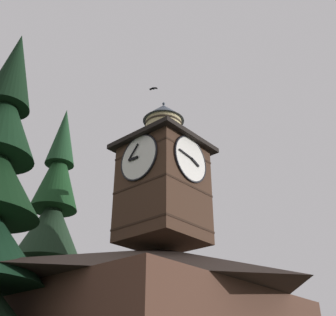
% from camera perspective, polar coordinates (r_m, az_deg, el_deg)
% --- Properties ---
extents(clock_tower, '(4.22, 4.22, 8.15)m').
position_cam_1_polar(clock_tower, '(21.01, -0.67, -3.04)').
color(clock_tower, '#422B1E').
rests_on(clock_tower, building_main).
extents(pine_tree_behind, '(5.77, 5.77, 17.64)m').
position_cam_1_polar(pine_tree_behind, '(24.59, -16.72, -15.01)').
color(pine_tree_behind, '#473323').
rests_on(pine_tree_behind, ground_plane).
extents(flying_bird_high, '(0.39, 0.58, 0.13)m').
position_cam_1_polar(flying_bird_high, '(28.97, -2.02, 9.57)').
color(flying_bird_high, black).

